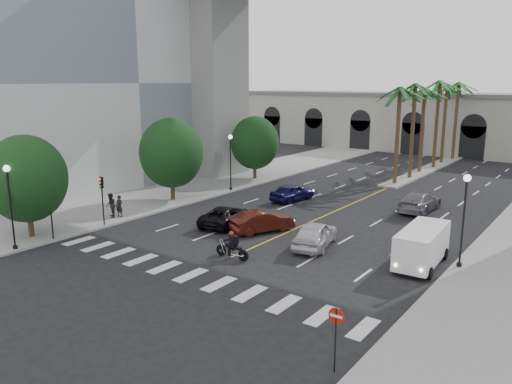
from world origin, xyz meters
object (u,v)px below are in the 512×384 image
object	(u,v)px
car_a	(315,234)
cargo_van	(422,245)
motorcycle_rider	(233,246)
lamp_post_left_near	(10,200)
pedestrian_b	(111,205)
car_b	(262,221)
traffic_signal_near	(50,204)
traffic_signal_far	(102,193)
car_c	(225,216)
pedestrian_a	(119,206)
lamp_post_right	(464,213)
lamp_post_left_far	(231,158)
car_d	(420,202)
do_not_enter_sign	(336,326)
car_e	(292,192)

from	to	relation	value
car_a	cargo_van	xyz separation A→B (m)	(6.47, 0.64, 0.40)
cargo_van	motorcycle_rider	bearing A→B (deg)	-153.37
lamp_post_left_near	pedestrian_b	size ratio (longest dim) A/B	2.89
cargo_van	car_b	bearing A→B (deg)	176.53
lamp_post_left_near	traffic_signal_near	size ratio (longest dim) A/B	1.47
traffic_signal_far	car_c	world-z (taller)	traffic_signal_far
traffic_signal_near	car_b	bearing A→B (deg)	44.83
car_c	pedestrian_a	size ratio (longest dim) A/B	3.01
lamp_post_right	pedestrian_a	size ratio (longest dim) A/B	3.24
motorcycle_rider	traffic_signal_far	bearing A→B (deg)	-179.31
car_a	cargo_van	world-z (taller)	cargo_van
lamp_post_left_far	motorcycle_rider	world-z (taller)	lamp_post_left_far
car_d	do_not_enter_sign	xyz separation A→B (m)	(5.10, -24.36, 1.02)
lamp_post_right	motorcycle_rider	distance (m)	12.98
car_a	motorcycle_rider	bearing A→B (deg)	46.16
lamp_post_left_far	car_e	world-z (taller)	lamp_post_left_far
car_c	do_not_enter_sign	size ratio (longest dim) A/B	2.00
lamp_post_left_near	car_c	xyz separation A→B (m)	(6.78, 12.01, -2.53)
car_d	do_not_enter_sign	world-z (taller)	do_not_enter_sign
traffic_signal_far	car_a	size ratio (longest dim) A/B	0.76
lamp_post_left_far	car_b	xyz separation A→B (m)	(9.90, -8.76, -2.48)
car_c	car_d	world-z (taller)	car_d
traffic_signal_near	motorcycle_rider	bearing A→B (deg)	20.74
traffic_signal_far	do_not_enter_sign	size ratio (longest dim) A/B	1.47
traffic_signal_far	car_d	size ratio (longest dim) A/B	0.68
cargo_van	car_d	bearing A→B (deg)	105.37
car_b	pedestrian_b	xyz separation A→B (m)	(-11.04, -4.15, 0.33)
lamp_post_right	car_a	world-z (taller)	lamp_post_right
car_b	pedestrian_b	distance (m)	11.80
lamp_post_right	car_a	xyz separation A→B (m)	(-8.37, -1.40, -2.40)
lamp_post_left_near	lamp_post_right	bearing A→B (deg)	29.69
motorcycle_rider	pedestrian_a	distance (m)	12.53
pedestrian_b	traffic_signal_near	bearing A→B (deg)	-40.22
car_d	pedestrian_b	size ratio (longest dim) A/B	2.91
lamp_post_left_near	car_b	xyz separation A→B (m)	(9.90, 12.24, -2.48)
lamp_post_right	traffic_signal_far	xyz separation A→B (m)	(-22.70, -6.50, -0.71)
lamp_post_right	motorcycle_rider	xyz separation A→B (m)	(-11.17, -6.13, -2.47)
lamp_post_right	pedestrian_b	size ratio (longest dim) A/B	2.89
traffic_signal_near	cargo_van	xyz separation A→B (m)	(20.80, 9.74, -1.30)
car_b	do_not_enter_sign	bearing A→B (deg)	158.98
traffic_signal_near	pedestrian_b	distance (m)	5.91
lamp_post_left_far	cargo_van	bearing A→B (deg)	-22.73
traffic_signal_far	cargo_van	xyz separation A→B (m)	(20.80, 5.74, -1.30)
car_a	do_not_enter_sign	world-z (taller)	do_not_enter_sign
lamp_post_left_near	pedestrian_b	xyz separation A→B (m)	(-1.14, 8.09, -2.14)
lamp_post_right	car_c	bearing A→B (deg)	-176.45
lamp_post_left_far	car_e	bearing A→B (deg)	1.80
traffic_signal_near	car_c	size ratio (longest dim) A/B	0.73
car_b	pedestrian_a	xyz separation A→B (m)	(-10.68, -3.64, 0.23)
pedestrian_b	do_not_enter_sign	bearing A→B (deg)	17.70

